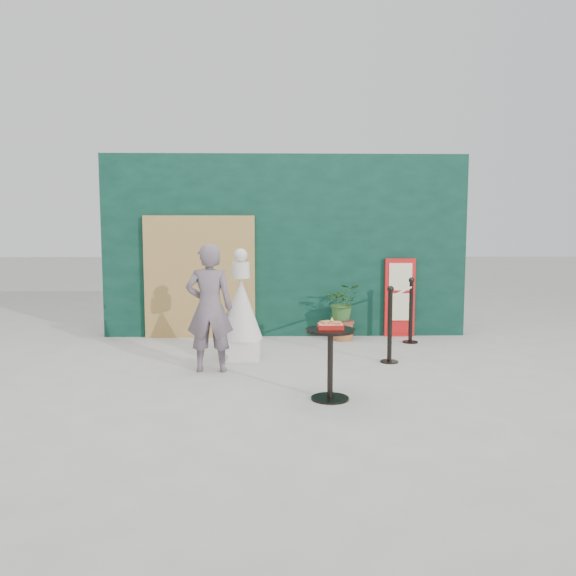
# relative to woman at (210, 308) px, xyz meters

# --- Properties ---
(ground) EXTENTS (60.00, 60.00, 0.00)m
(ground) POSITION_rel_woman_xyz_m (0.99, -0.72, -0.80)
(ground) COLOR #ADAAA5
(ground) RESTS_ON ground
(back_wall) EXTENTS (6.00, 0.30, 3.00)m
(back_wall) POSITION_rel_woman_xyz_m (0.99, 2.43, 0.70)
(back_wall) COLOR black
(back_wall) RESTS_ON ground
(bamboo_fence) EXTENTS (1.80, 0.08, 2.00)m
(bamboo_fence) POSITION_rel_woman_xyz_m (-0.41, 2.22, 0.20)
(bamboo_fence) COLOR tan
(bamboo_fence) RESTS_ON ground
(woman) EXTENTS (0.59, 0.39, 1.61)m
(woman) POSITION_rel_woman_xyz_m (0.00, 0.00, 0.00)
(woman) COLOR #6A5B62
(woman) RESTS_ON ground
(menu_board) EXTENTS (0.50, 0.07, 1.30)m
(menu_board) POSITION_rel_woman_xyz_m (2.89, 2.24, -0.15)
(menu_board) COLOR red
(menu_board) RESTS_ON ground
(statue) EXTENTS (0.59, 0.59, 1.52)m
(statue) POSITION_rel_woman_xyz_m (0.35, 0.70, -0.18)
(statue) COLOR silver
(statue) RESTS_ON ground
(cafe_table) EXTENTS (0.52, 0.52, 0.75)m
(cafe_table) POSITION_rel_woman_xyz_m (1.39, -1.21, -0.31)
(cafe_table) COLOR black
(cafe_table) RESTS_ON ground
(food_basket) EXTENTS (0.26, 0.19, 0.11)m
(food_basket) POSITION_rel_woman_xyz_m (1.39, -1.21, -0.02)
(food_basket) COLOR #AD1B12
(food_basket) RESTS_ON cafe_table
(planter) EXTENTS (0.54, 0.47, 0.92)m
(planter) POSITION_rel_woman_xyz_m (1.91, 1.94, -0.27)
(planter) COLOR #985D31
(planter) RESTS_ON ground
(stanchion_barrier) EXTENTS (0.84, 1.54, 1.03)m
(stanchion_barrier) POSITION_rel_woman_xyz_m (2.65, 1.06, -0.31)
(stanchion_barrier) COLOR black
(stanchion_barrier) RESTS_ON ground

